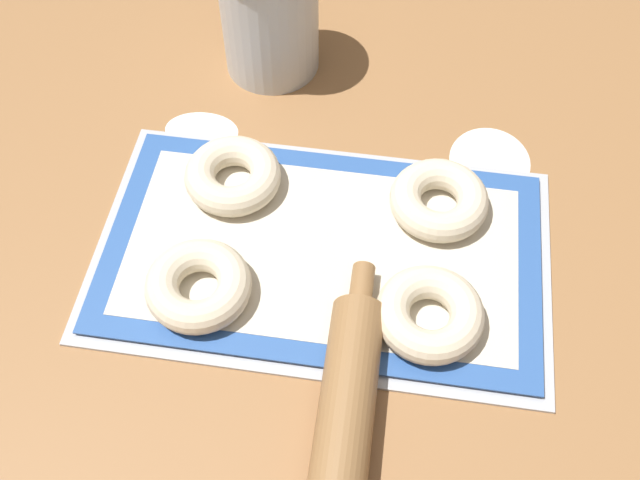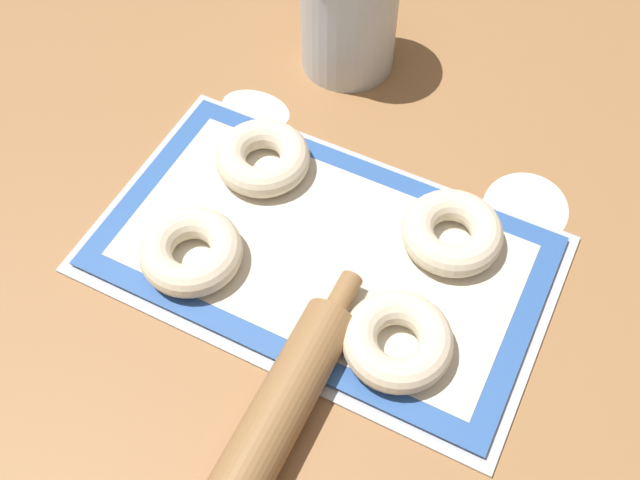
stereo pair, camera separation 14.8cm
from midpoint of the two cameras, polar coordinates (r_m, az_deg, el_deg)
The scene contains 11 objects.
ground_plane at distance 0.85m, azimuth -4.57°, elevation -0.85°, with size 2.80×2.80×0.00m, color olive.
baking_tray at distance 0.84m, azimuth -4.97°, elevation -1.63°, with size 0.51×0.31×0.01m.
baking_mat at distance 0.84m, azimuth -5.00°, elevation -1.43°, with size 0.49×0.28×0.00m.
bagel_front_left at distance 0.81m, azimuth -14.43°, elevation -4.09°, with size 0.11×0.11×0.04m.
bagel_front_right at distance 0.77m, azimuth 3.01°, elevation -6.42°, with size 0.11×0.11×0.04m.
bagel_back_left at distance 0.89m, azimuth -11.39°, elevation 4.24°, with size 0.11×0.11×0.04m.
bagel_back_right at distance 0.85m, azimuth 4.26°, elevation 2.43°, with size 0.11×0.11×0.04m.
flour_canister at distance 1.00m, azimuth -8.26°, elevation 16.42°, with size 0.13×0.13×0.17m.
rolling_pin at distance 0.71m, azimuth -4.61°, elevation -17.44°, with size 0.06×0.43×0.05m.
flour_patch_near at distance 0.93m, azimuth 8.53°, elevation 5.51°, with size 0.10×0.11×0.00m.
flour_patch_far at distance 0.98m, azimuth -13.33°, elevation 7.67°, with size 0.09×0.06×0.00m.
Camera 1 is at (0.07, -0.48, 0.71)m, focal length 42.00 mm.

